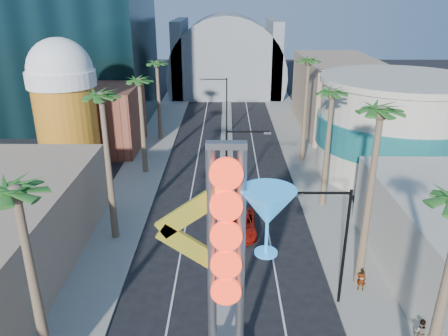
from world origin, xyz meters
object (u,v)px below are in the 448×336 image
at_px(pedestrian_a, 361,280).
at_px(pedestrian_b, 420,331).
at_px(red_pickup, 241,224).
at_px(neon_sign, 243,247).

height_order(pedestrian_a, pedestrian_b, pedestrian_b).
bearing_deg(red_pickup, pedestrian_b, -51.97).
bearing_deg(pedestrian_a, neon_sign, 50.01).
height_order(neon_sign, red_pickup, neon_sign).
xyz_separation_m(pedestrian_a, pedestrian_b, (1.93, -4.75, 0.03)).
relative_size(neon_sign, pedestrian_a, 8.09).
distance_m(red_pickup, pedestrian_a, 11.01).
bearing_deg(neon_sign, red_pickup, 88.44).
height_order(red_pickup, pedestrian_b, pedestrian_b).
xyz_separation_m(neon_sign, pedestrian_a, (8.12, 6.24, -6.38)).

